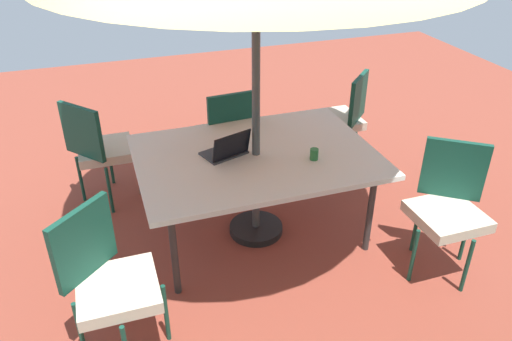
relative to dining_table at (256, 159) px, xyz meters
name	(u,v)px	position (x,y,z in m)	size (l,w,h in m)	color
ground_plane	(256,232)	(0.00, 0.00, -0.70)	(10.00, 10.00, 0.02)	brown
dining_table	(256,159)	(0.00, 0.00, 0.00)	(1.81, 1.29, 0.74)	white
chair_southeast	(99,146)	(1.13, -0.88, -0.14)	(0.59, 0.58, 0.98)	beige
chair_northeast	(108,278)	(1.19, 0.84, -0.14)	(0.59, 0.59, 0.98)	beige
chair_northwest	(449,204)	(-1.17, 0.83, -0.14)	(0.58, 0.58, 0.98)	beige
chair_southwest	(341,116)	(-1.15, -0.80, -0.14)	(0.59, 0.59, 0.98)	beige
chair_south	(227,133)	(0.01, -0.79, -0.14)	(0.47, 0.48, 0.98)	beige
laptop	(227,150)	(0.22, -0.04, 0.09)	(0.38, 0.34, 0.21)	#2D2D33
cup	(314,154)	(-0.38, 0.22, 0.09)	(0.06, 0.06, 0.09)	#286B33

